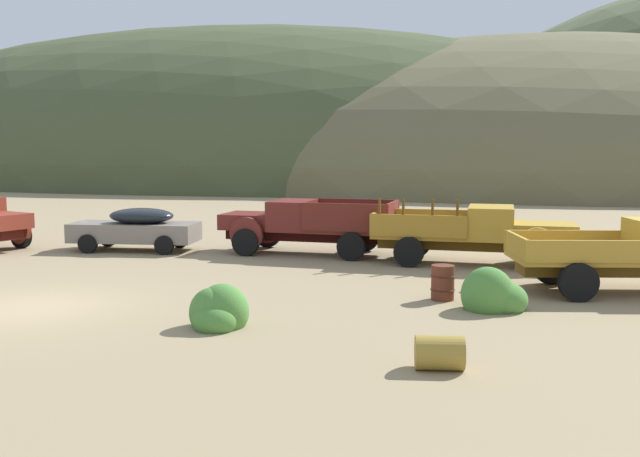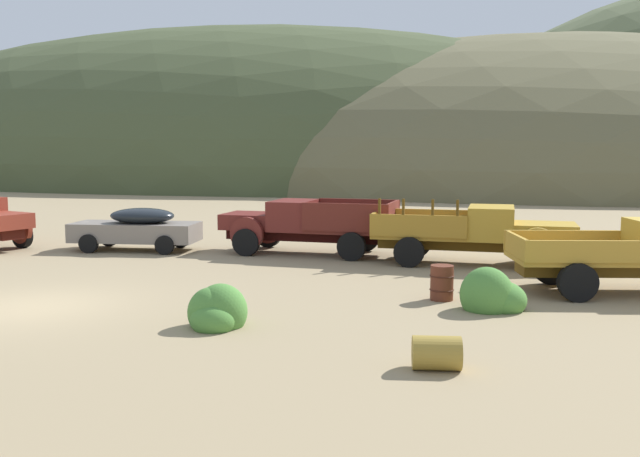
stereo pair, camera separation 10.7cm
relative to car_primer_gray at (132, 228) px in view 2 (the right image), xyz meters
The scene contains 10 objects.
ground_plane 9.23m from the car_primer_gray, 70.15° to the right, with size 300.00×300.00×0.00m, color #998460.
hill_center 59.41m from the car_primer_gray, 115.70° to the left, with size 115.63×57.36×34.70m, color #424C2D.
hill_far_right 67.64m from the car_primer_gray, 82.30° to the left, with size 103.55×83.54×32.41m, color brown.
car_primer_gray is the anchor object (origin of this frame).
truck_oxblood 6.14m from the car_primer_gray, 13.00° to the left, with size 6.30×2.79×1.91m.
truck_mustard 12.69m from the car_primer_gray, ahead, with size 6.49×2.86×2.16m.
oil_drum_by_truck 13.01m from the car_primer_gray, 20.77° to the right, with size 0.61×0.61×0.87m.
oil_drum_tipped 16.48m from the car_primer_gray, 37.85° to the right, with size 0.95×0.78×0.59m.
bush_between_trucks 11.99m from the car_primer_gray, 47.34° to the right, with size 1.25×1.27×1.17m.
bush_back_edge 14.47m from the car_primer_gray, 21.53° to the right, with size 1.53×1.24×1.31m.
Camera 2 is at (11.84, -12.95, 3.77)m, focal length 39.07 mm.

